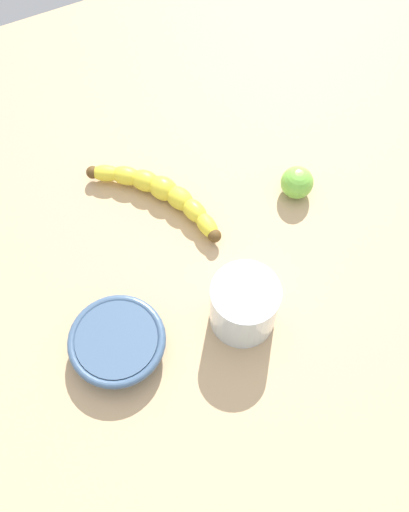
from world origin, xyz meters
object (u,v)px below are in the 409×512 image
smoothie_glass (244,306)px  lime_fruit (297,182)px  banana (160,192)px  ceramic_bowl (118,343)px

smoothie_glass → lime_fruit: (15.53, -17.86, -1.73)cm
smoothie_glass → lime_fruit: smoothie_glass is taller
smoothie_glass → lime_fruit: bearing=-49.0°
banana → smoothie_glass: bearing=152.5°
banana → ceramic_bowl: size_ratio=1.61×
ceramic_bowl → lime_fruit: 37.34cm
smoothie_glass → ceramic_bowl: smoothie_glass is taller
banana → smoothie_glass: (-23.77, -2.20, 2.43)cm
lime_fruit → banana: bearing=67.7°
ceramic_bowl → lime_fruit: size_ratio=2.57×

